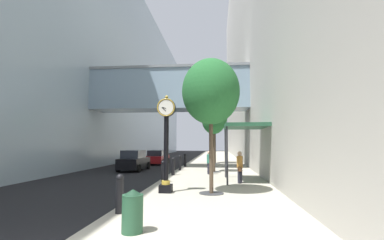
# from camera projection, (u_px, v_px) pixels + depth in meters

# --- Properties ---
(ground_plane) EXTENTS (110.00, 110.00, 0.00)m
(ground_plane) POSITION_uv_depth(u_px,v_px,m) (188.00, 163.00, 31.36)
(ground_plane) COLOR black
(ground_plane) RESTS_ON ground
(sidewalk_right) EXTENTS (6.29, 80.00, 0.14)m
(sidewalk_right) POSITION_uv_depth(u_px,v_px,m) (215.00, 161.00, 34.04)
(sidewalk_right) COLOR #ADA593
(sidewalk_right) RESTS_ON ground
(building_block_left) EXTENTS (23.76, 80.00, 25.49)m
(building_block_left) POSITION_uv_depth(u_px,v_px,m) (101.00, 68.00, 36.56)
(building_block_left) COLOR #93A8B7
(building_block_left) RESTS_ON ground
(building_block_right) EXTENTS (9.00, 80.00, 34.83)m
(building_block_right) POSITION_uv_depth(u_px,v_px,m) (272.00, 29.00, 34.84)
(building_block_right) COLOR #B7B2A8
(building_block_right) RESTS_ON ground
(street_clock) EXTENTS (0.84, 0.55, 4.40)m
(street_clock) POSITION_uv_depth(u_px,v_px,m) (166.00, 138.00, 12.06)
(street_clock) COLOR black
(street_clock) RESTS_ON sidewalk_right
(bollard_nearest) EXTENTS (0.25, 0.25, 1.22)m
(bollard_nearest) POSITION_uv_depth(u_px,v_px,m) (120.00, 193.00, 8.34)
(bollard_nearest) COLOR black
(bollard_nearest) RESTS_ON sidewalk_right
(bollard_third) EXTENTS (0.25, 0.25, 1.22)m
(bollard_third) POSITION_uv_depth(u_px,v_px,m) (163.00, 171.00, 15.04)
(bollard_third) COLOR black
(bollard_third) RESTS_ON sidewalk_right
(bollard_fourth) EXTENTS (0.25, 0.25, 1.22)m
(bollard_fourth) POSITION_uv_depth(u_px,v_px,m) (173.00, 166.00, 18.38)
(bollard_fourth) COLOR black
(bollard_fourth) RESTS_ON sidewalk_right
(bollard_fifth) EXTENTS (0.25, 0.25, 1.22)m
(bollard_fifth) POSITION_uv_depth(u_px,v_px,m) (180.00, 162.00, 21.73)
(bollard_fifth) COLOR black
(bollard_fifth) RESTS_ON sidewalk_right
(bollard_sixth) EXTENTS (0.25, 0.25, 1.22)m
(bollard_sixth) POSITION_uv_depth(u_px,v_px,m) (185.00, 160.00, 25.08)
(bollard_sixth) COLOR black
(bollard_sixth) RESTS_ON sidewalk_right
(street_tree_near) EXTENTS (2.61, 2.61, 6.04)m
(street_tree_near) POSITION_uv_depth(u_px,v_px,m) (211.00, 92.00, 12.01)
(street_tree_near) COLOR #333335
(street_tree_near) RESTS_ON sidewalk_right
(street_tree_mid_near) EXTENTS (1.84, 1.84, 5.03)m
(street_tree_mid_near) POSITION_uv_depth(u_px,v_px,m) (214.00, 121.00, 20.76)
(street_tree_mid_near) COLOR #333335
(street_tree_mid_near) RESTS_ON sidewalk_right
(street_tree_mid_far) EXTENTS (2.79, 2.79, 6.72)m
(street_tree_mid_far) POSITION_uv_depth(u_px,v_px,m) (215.00, 117.00, 29.65)
(street_tree_mid_far) COLOR #333335
(street_tree_mid_far) RESTS_ON sidewalk_right
(trash_bin) EXTENTS (0.53, 0.53, 1.05)m
(trash_bin) POSITION_uv_depth(u_px,v_px,m) (133.00, 210.00, 6.55)
(trash_bin) COLOR #234C33
(trash_bin) RESTS_ON sidewalk_right
(pedestrian_walking) EXTENTS (0.38, 0.48, 1.74)m
(pedestrian_walking) POSITION_uv_depth(u_px,v_px,m) (240.00, 166.00, 14.73)
(pedestrian_walking) COLOR #23232D
(pedestrian_walking) RESTS_ON sidewalk_right
(pedestrian_by_clock) EXTENTS (0.34, 0.34, 1.65)m
(pedestrian_by_clock) POSITION_uv_depth(u_px,v_px,m) (209.00, 162.00, 18.95)
(pedestrian_by_clock) COLOR #23232D
(pedestrian_by_clock) RESTS_ON sidewalk_right
(storefront_awning) EXTENTS (2.40, 3.60, 3.30)m
(storefront_awning) POSITION_uv_depth(u_px,v_px,m) (244.00, 127.00, 15.67)
(storefront_awning) COLOR #235138
(storefront_awning) RESTS_ON sidewalk_right
(car_black_near) EXTENTS (2.00, 4.10, 1.75)m
(car_black_near) POSITION_uv_depth(u_px,v_px,m) (134.00, 161.00, 22.81)
(car_black_near) COLOR black
(car_black_near) RESTS_ON ground
(car_red_mid) EXTENTS (2.05, 4.54, 1.58)m
(car_red_mid) POSITION_uv_depth(u_px,v_px,m) (157.00, 157.00, 29.60)
(car_red_mid) COLOR #AD191E
(car_red_mid) RESTS_ON ground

